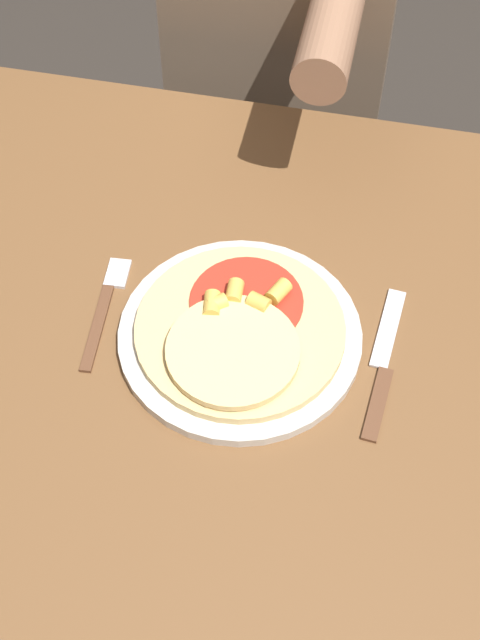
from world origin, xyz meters
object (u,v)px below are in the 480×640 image
dining_table (263,406)px  plate (240,336)px  fork (106,305)px  knife (383,364)px  pizza (239,331)px  person_diner (284,10)px

dining_table → plate: plate is taller
fork → knife: same height
dining_table → fork: 0.24m
pizza → fork: (-0.17, 0.02, -0.02)m
plate → pizza: 0.02m
plate → person_diner: person_diner is taller
knife → plate: bearing=179.3°
dining_table → pizza: 0.13m
fork → person_diner: size_ratio=0.14×
pizza → plate: bearing=86.6°
fork → knife: size_ratio=0.80×
dining_table → person_diner: person_diner is taller
plate → person_diner: size_ratio=0.24×
dining_table → knife: (0.14, 0.03, 0.10)m
pizza → person_diner: bearing=95.6°
plate → knife: (0.17, -0.00, -0.00)m
plate → fork: (-0.17, 0.02, -0.00)m
knife → person_diner: person_diner is taller
plate → pizza: (-0.00, -0.01, 0.02)m
person_diner → fork: bearing=-99.7°
person_diner → knife: bearing=-70.0°
fork → knife: 0.35m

